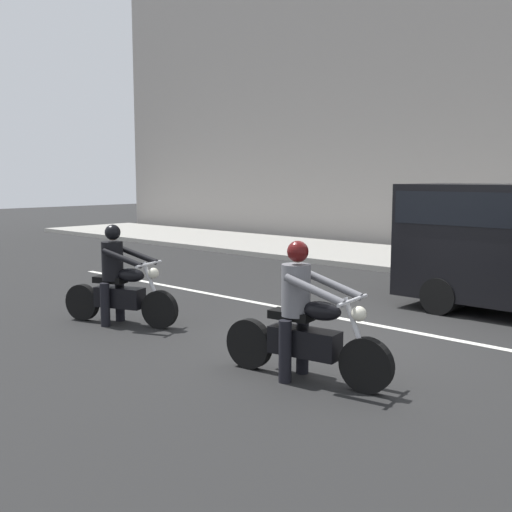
# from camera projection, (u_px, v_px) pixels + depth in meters

# --- Properties ---
(ground_plane) EXTENTS (80.00, 80.00, 0.00)m
(ground_plane) POSITION_uv_depth(u_px,v_px,m) (360.00, 339.00, 8.96)
(ground_plane) COLOR black
(lane_marking_stripe) EXTENTS (18.00, 0.14, 0.01)m
(lane_marking_stripe) POSITION_uv_depth(u_px,v_px,m) (416.00, 333.00, 9.34)
(lane_marking_stripe) COLOR silver
(lane_marking_stripe) RESTS_ON ground_plane
(motorcycle_with_rider_gray) EXTENTS (2.17, 0.74, 1.63)m
(motorcycle_with_rider_gray) POSITION_uv_depth(u_px,v_px,m) (304.00, 324.00, 7.11)
(motorcycle_with_rider_gray) COLOR black
(motorcycle_with_rider_gray) RESTS_ON ground_plane
(motorcycle_with_rider_black_leather) EXTENTS (1.98, 0.95, 1.61)m
(motorcycle_with_rider_black_leather) POSITION_uv_depth(u_px,v_px,m) (119.00, 284.00, 9.81)
(motorcycle_with_rider_black_leather) COLOR black
(motorcycle_with_rider_black_leather) RESTS_ON ground_plane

